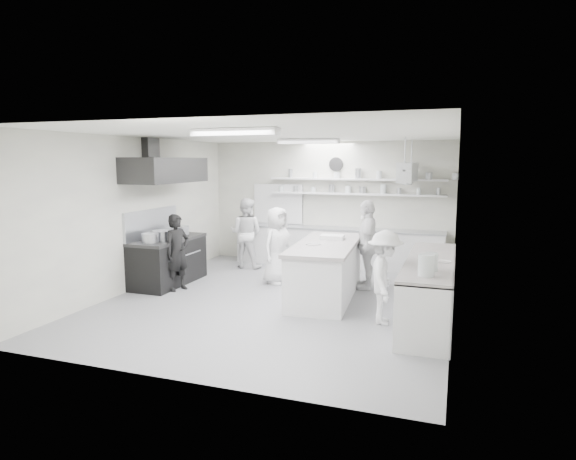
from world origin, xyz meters
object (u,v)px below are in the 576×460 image
(prep_island, at_px, (326,271))
(right_counter, at_px, (429,290))
(cook_back, at_px, (246,233))
(stove, at_px, (168,262))
(cook_stove, at_px, (177,252))
(back_counter, at_px, (337,247))

(prep_island, bearing_deg, right_counter, -24.83)
(cook_back, bearing_deg, stove, 64.57)
(stove, xyz_separation_m, cook_stove, (0.46, -0.38, 0.30))
(back_counter, bearing_deg, stove, -136.01)
(back_counter, bearing_deg, cook_stove, -127.44)
(stove, relative_size, cook_back, 1.08)
(stove, relative_size, back_counter, 0.36)
(back_counter, bearing_deg, right_counter, -55.35)
(stove, bearing_deg, cook_stove, -39.46)
(stove, xyz_separation_m, cook_back, (0.89, 1.95, 0.38))
(back_counter, xyz_separation_m, prep_island, (0.44, -2.69, 0.03))
(cook_stove, bearing_deg, right_counter, -71.88)
(right_counter, bearing_deg, stove, 173.48)
(stove, distance_m, cook_back, 2.18)
(prep_island, bearing_deg, cook_stove, -174.63)
(right_counter, xyz_separation_m, cook_stove, (-4.79, 0.22, 0.28))
(stove, distance_m, cook_stove, 0.67)
(stove, relative_size, right_counter, 0.55)
(right_counter, xyz_separation_m, prep_island, (-1.91, 0.71, 0.02))
(cook_stove, xyz_separation_m, cook_back, (0.43, 2.34, 0.08))
(right_counter, distance_m, prep_island, 2.04)
(prep_island, height_order, cook_stove, cook_stove)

